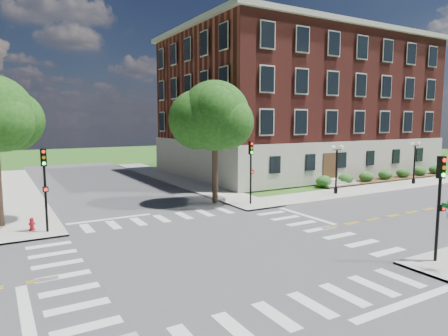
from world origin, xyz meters
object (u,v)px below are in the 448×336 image
twin_lamp_east (415,160)px  fire_hydrant (32,224)px  twin_lamp_west (336,166)px  traffic_signal_ne (251,164)px  traffic_signal_nw (45,179)px  traffic_signal_se (440,195)px

twin_lamp_east → fire_hydrant: twin_lamp_east is taller
twin_lamp_west → traffic_signal_ne: bearing=179.2°
traffic_signal_nw → twin_lamp_west: size_ratio=1.13×
traffic_signal_ne → twin_lamp_west: size_ratio=1.13×
twin_lamp_west → fire_hydrant: (-24.06, 0.41, -2.06)m
traffic_signal_se → twin_lamp_west: (8.58, 14.50, -0.66)m
traffic_signal_nw → fire_hydrant: bearing=132.2°
traffic_signal_se → twin_lamp_east: bearing=36.7°
twin_lamp_west → twin_lamp_east: (10.90, 0.02, 0.00)m
traffic_signal_ne → traffic_signal_nw: bearing=-177.9°
traffic_signal_nw → fire_hydrant: (-0.74, 0.81, -2.72)m
traffic_signal_ne → twin_lamp_east: 19.79m
fire_hydrant → traffic_signal_se: bearing=-43.9°
traffic_signal_se → traffic_signal_nw: 20.40m
traffic_signal_ne → twin_lamp_west: (8.88, -0.13, -0.66)m
traffic_signal_ne → fire_hydrant: traffic_signal_ne is taller
twin_lamp_east → traffic_signal_se: bearing=-143.3°
twin_lamp_west → twin_lamp_east: bearing=0.1°
traffic_signal_ne → fire_hydrant: bearing=178.9°
twin_lamp_east → fire_hydrant: 35.02m
traffic_signal_nw → fire_hydrant: traffic_signal_nw is taller
traffic_signal_ne → fire_hydrant: (-15.17, 0.28, -2.72)m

